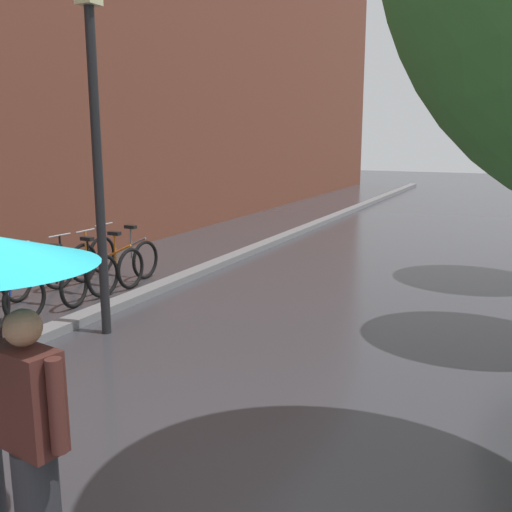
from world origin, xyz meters
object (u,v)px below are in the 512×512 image
Objects in this scene: parked_bicycle_5 at (123,256)px; parked_bicycle_2 at (45,281)px; parked_bicycle_1 at (1,292)px; parked_bicycle_4 at (106,264)px; street_lamp_post at (96,135)px; parked_bicycle_3 at (80,271)px.

parked_bicycle_2 is at bearing -86.69° from parked_bicycle_5.
parked_bicycle_1 is at bearing -89.35° from parked_bicycle_5.
parked_bicycle_4 is at bearing -74.83° from parked_bicycle_5.
parked_bicycle_1 and parked_bicycle_2 have the same top height.
parked_bicycle_2 is 1.05× the size of parked_bicycle_5.
street_lamp_post is (1.80, -2.67, 2.18)m from parked_bicycle_5.
street_lamp_post is at bearing -56.04° from parked_bicycle_5.
parked_bicycle_4 is at bearing 84.35° from parked_bicycle_3.
parked_bicycle_1 and parked_bicycle_5 have the same top height.
street_lamp_post is at bearing -20.79° from parked_bicycle_2.
parked_bicycle_3 is 1.04× the size of parked_bicycle_4.
parked_bicycle_3 is at bearing 140.27° from street_lamp_post.
parked_bicycle_1 is at bearing -96.52° from parked_bicycle_2.
parked_bicycle_5 is (-0.13, 1.29, 0.00)m from parked_bicycle_3.
parked_bicycle_4 is at bearing 129.21° from street_lamp_post.
street_lamp_post reaches higher than parked_bicycle_3.
parked_bicycle_1 is at bearing -93.80° from parked_bicycle_3.
parked_bicycle_1 is 1.50m from parked_bicycle_3.
street_lamp_post is (1.77, 0.11, 2.18)m from parked_bicycle_1.
parked_bicycle_3 is 3.08m from street_lamp_post.
parked_bicycle_2 is at bearing -93.08° from parked_bicycle_4.
parked_bicycle_3 is 1.29m from parked_bicycle_5.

